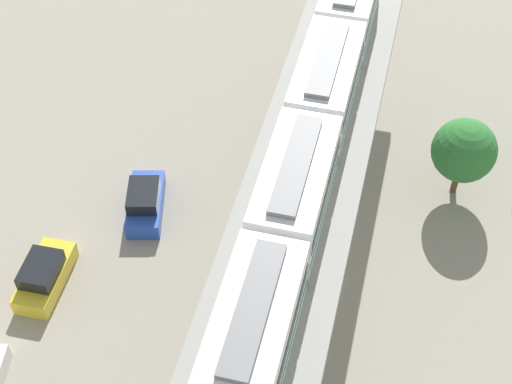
# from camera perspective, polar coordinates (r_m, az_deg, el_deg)

# --- Properties ---
(ground_plane) EXTENTS (120.00, 120.00, 0.00)m
(ground_plane) POSITION_cam_1_polar(r_m,az_deg,el_deg) (40.22, 3.46, -4.84)
(ground_plane) COLOR gray
(viaduct) EXTENTS (5.20, 35.80, 7.23)m
(viaduct) POSITION_cam_1_polar(r_m,az_deg,el_deg) (35.89, 3.87, 0.70)
(viaduct) COLOR #999691
(viaduct) RESTS_ON ground
(train) EXTENTS (2.64, 27.45, 3.24)m
(train) POSITION_cam_1_polar(r_m,az_deg,el_deg) (33.73, 4.14, 4.32)
(train) COLOR white
(train) RESTS_ON viaduct
(parked_car_blue) EXTENTS (2.78, 4.51, 1.76)m
(parked_car_blue) POSITION_cam_1_polar(r_m,az_deg,el_deg) (42.05, -8.26, -0.73)
(parked_car_blue) COLOR #284CB7
(parked_car_blue) RESTS_ON ground
(parked_car_yellow) EXTENTS (1.93, 4.26, 1.76)m
(parked_car_yellow) POSITION_cam_1_polar(r_m,az_deg,el_deg) (39.94, -15.50, -6.01)
(parked_car_yellow) COLOR yellow
(parked_car_yellow) RESTS_ON ground
(tree_near_viaduct) EXTENTS (3.50, 3.50, 4.94)m
(tree_near_viaduct) POSITION_cam_1_polar(r_m,az_deg,el_deg) (42.37, 15.23, 2.99)
(tree_near_viaduct) COLOR brown
(tree_near_viaduct) RESTS_ON ground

